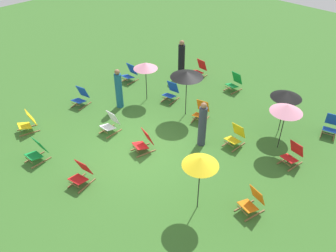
{
  "coord_description": "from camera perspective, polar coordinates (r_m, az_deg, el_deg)",
  "views": [
    {
      "loc": [
        7.04,
        -6.08,
        7.82
      ],
      "look_at": [
        0.0,
        1.2,
        0.5
      ],
      "focal_mm": 36.78,
      "sensor_mm": 36.0,
      "label": 1
    }
  ],
  "objects": [
    {
      "name": "deckchair_2",
      "position": [
        12.39,
        -20.86,
        -3.91
      ],
      "size": [
        0.51,
        0.78,
        0.83
      ],
      "rotation": [
        0.0,
        0.0,
        0.05
      ],
      "color": "olive",
      "rests_on": "ground"
    },
    {
      "name": "deckchair_7",
      "position": [
        16.81,
        5.27,
        9.38
      ],
      "size": [
        0.51,
        0.78,
        0.83
      ],
      "rotation": [
        0.0,
        0.0,
        -0.05
      ],
      "color": "olive",
      "rests_on": "ground"
    },
    {
      "name": "umbrella_2",
      "position": [
        12.97,
        19.07,
        4.97
      ],
      "size": [
        1.12,
        1.12,
        1.72
      ],
      "color": "black",
      "rests_on": "ground"
    },
    {
      "name": "person_2",
      "position": [
        14.25,
        -8.17,
        6.03
      ],
      "size": [
        0.29,
        0.29,
        1.72
      ],
      "rotation": [
        0.0,
        0.0,
        4.7
      ],
      "color": "#195972",
      "rests_on": "ground"
    },
    {
      "name": "deckchair_1",
      "position": [
        14.92,
        -14.24,
        4.68
      ],
      "size": [
        0.64,
        0.85,
        0.83
      ],
      "rotation": [
        0.0,
        0.0,
        0.23
      ],
      "color": "olive",
      "rests_on": "ground"
    },
    {
      "name": "deckchair_0",
      "position": [
        13.95,
        -22.2,
        0.56
      ],
      "size": [
        0.66,
        0.86,
        0.83
      ],
      "rotation": [
        0.0,
        0.0,
        -0.27
      ],
      "color": "olive",
      "rests_on": "ground"
    },
    {
      "name": "deckchair_4",
      "position": [
        14.12,
        25.39,
        0.09
      ],
      "size": [
        0.66,
        0.86,
        0.83
      ],
      "rotation": [
        0.0,
        0.0,
        0.26
      ],
      "color": "olive",
      "rests_on": "ground"
    },
    {
      "name": "deckchair_6",
      "position": [
        14.82,
        0.52,
        5.65
      ],
      "size": [
        0.6,
        0.83,
        0.83
      ],
      "rotation": [
        0.0,
        0.0,
        0.17
      ],
      "color": "olive",
      "rests_on": "ground"
    },
    {
      "name": "deckchair_14",
      "position": [
        12.47,
        11.14,
        -1.66
      ],
      "size": [
        0.51,
        0.78,
        0.83
      ],
      "rotation": [
        0.0,
        0.0,
        -0.04
      ],
      "color": "olive",
      "rests_on": "ground"
    },
    {
      "name": "person_0",
      "position": [
        16.62,
        2.25,
        11.02
      ],
      "size": [
        0.37,
        0.37,
        1.78
      ],
      "rotation": [
        0.0,
        0.0,
        2.96
      ],
      "color": "black",
      "rests_on": "ground"
    },
    {
      "name": "deckchair_11",
      "position": [
        12.0,
        -3.98,
        -2.64
      ],
      "size": [
        0.65,
        0.85,
        0.83
      ],
      "rotation": [
        0.0,
        0.0,
        -0.25
      ],
      "color": "olive",
      "rests_on": "ground"
    },
    {
      "name": "deckchair_12",
      "position": [
        16.43,
        -6.32,
        8.64
      ],
      "size": [
        0.52,
        0.78,
        0.83
      ],
      "rotation": [
        0.0,
        0.0,
        0.05
      ],
      "color": "olive",
      "rests_on": "ground"
    },
    {
      "name": "deckchair_5",
      "position": [
        13.6,
        5.54,
        2.43
      ],
      "size": [
        0.67,
        0.86,
        0.83
      ],
      "rotation": [
        0.0,
        0.0,
        0.28
      ],
      "color": "olive",
      "rests_on": "ground"
    },
    {
      "name": "person_1",
      "position": [
        12.03,
        5.72,
        0.14
      ],
      "size": [
        0.37,
        0.37,
        1.75
      ],
      "rotation": [
        0.0,
        0.0,
        0.39
      ],
      "color": "#333847",
      "rests_on": "ground"
    },
    {
      "name": "umbrella_0",
      "position": [
        9.12,
        5.42,
        -5.87
      ],
      "size": [
        1.0,
        1.0,
        1.92
      ],
      "color": "black",
      "rests_on": "ground"
    },
    {
      "name": "deckchair_8",
      "position": [
        15.84,
        10.95,
        7.1
      ],
      "size": [
        0.55,
        0.8,
        0.83
      ],
      "rotation": [
        0.0,
        0.0,
        -0.1
      ],
      "color": "olive",
      "rests_on": "ground"
    },
    {
      "name": "deckchair_10",
      "position": [
        12.19,
        19.99,
        -4.45
      ],
      "size": [
        0.59,
        0.83,
        0.83
      ],
      "rotation": [
        0.0,
        0.0,
        -0.17
      ],
      "color": "olive",
      "rests_on": "ground"
    },
    {
      "name": "umbrella_1",
      "position": [
        14.29,
        -3.75,
        9.95
      ],
      "size": [
        1.0,
        1.0,
        1.73
      ],
      "color": "black",
      "rests_on": "ground"
    },
    {
      "name": "deckchair_13",
      "position": [
        11.1,
        -14.17,
        -7.72
      ],
      "size": [
        0.61,
        0.84,
        0.83
      ],
      "rotation": [
        0.0,
        0.0,
        0.19
      ],
      "color": "olive",
      "rests_on": "ground"
    },
    {
      "name": "deckchair_3",
      "position": [
        13.05,
        -9.48,
        0.46
      ],
      "size": [
        0.51,
        0.78,
        0.83
      ],
      "rotation": [
        0.0,
        0.0,
        0.04
      ],
      "color": "olive",
      "rests_on": "ground"
    },
    {
      "name": "deckchair_9",
      "position": [
        10.28,
        13.82,
        -12.05
      ],
      "size": [
        0.65,
        0.85,
        0.83
      ],
      "rotation": [
        0.0,
        0.0,
        -0.24
      ],
      "color": "olive",
      "rests_on": "ground"
    },
    {
      "name": "umbrella_3",
      "position": [
        11.99,
        19.09,
        2.78
      ],
      "size": [
        1.09,
        1.09,
        1.81
      ],
      "color": "black",
      "rests_on": "ground"
    },
    {
      "name": "umbrella_4",
      "position": [
        13.14,
        3.14,
        8.52
      ],
      "size": [
        1.27,
        1.27,
        1.91
      ],
      "color": "black",
      "rests_on": "ground"
    },
    {
      "name": "ground_plane",
      "position": [
        12.16,
        -3.94,
        -4.29
      ],
      "size": [
        40.0,
        40.0,
        0.0
      ],
      "primitive_type": "plane",
      "color": "#386B28"
    }
  ]
}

